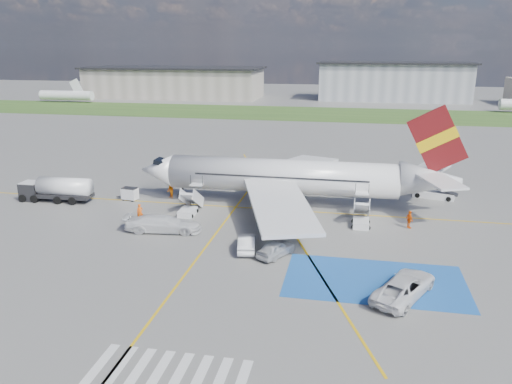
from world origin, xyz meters
TOP-DOWN VIEW (x-y plane):
  - ground at (0.00, 0.00)m, footprint 400.00×400.00m
  - grass_strip at (0.00, 95.00)m, footprint 400.00×30.00m
  - taxiway_line_main at (0.00, 12.00)m, footprint 120.00×0.20m
  - taxiway_line_cross at (-5.00, -10.00)m, footprint 0.20×60.00m
  - taxiway_line_diag at (0.00, 12.00)m, footprint 20.71×56.45m
  - staging_box at (10.00, -4.00)m, footprint 14.00×8.00m
  - crosswalk at (-1.80, -18.00)m, footprint 9.00×4.00m
  - terminal_west at (-55.00, 130.00)m, footprint 60.00×22.00m
  - terminal_centre at (20.00, 135.00)m, footprint 48.00×18.00m
  - airliner at (1.51, 14.00)m, footprint 36.81×32.95m
  - airstairs_fwd at (-9.50, 8.70)m, footprint 1.90×5.20m
  - airstairs_aft at (9.00, 8.70)m, footprint 1.90×5.20m
  - fuel_tanker at (-26.29, 10.18)m, footprint 8.62×2.62m
  - gpu_cart at (-18.03, 12.28)m, footprint 2.00×1.47m
  - belt_loader at (17.76, 20.09)m, footprint 5.28×2.92m
  - car_silver_a at (1.64, -0.74)m, footprint 3.43×4.41m
  - car_silver_b at (-1.16, 0.09)m, footprint 2.24×4.52m
  - van_white_a at (12.02, -6.12)m, footprint 4.82×6.09m
  - van_white_b at (-10.25, 3.04)m, footprint 5.88×2.93m
  - crew_fwd at (-13.90, 5.77)m, footprint 0.77×0.67m
  - crew_nose at (-13.51, 13.86)m, footprint 1.15×1.14m
  - crew_aft at (13.78, 8.76)m, footprint 0.88×1.16m

SIDE VIEW (x-z plane):
  - ground at x=0.00m, z-range 0.00..0.00m
  - grass_strip at x=0.00m, z-range 0.00..0.01m
  - taxiway_line_main at x=0.00m, z-range 0.00..0.01m
  - taxiway_line_cross at x=-5.00m, z-range 0.00..0.01m
  - taxiway_line_diag at x=0.00m, z-range 0.00..0.01m
  - staging_box at x=10.00m, z-range 0.00..0.01m
  - crosswalk at x=-1.80m, z-range 0.00..0.01m
  - belt_loader at x=17.76m, z-range -0.38..1.14m
  - airstairs_fwd at x=-9.50m, z-range -1.18..2.42m
  - airstairs_aft at x=9.00m, z-range -1.18..2.42m
  - gpu_cart at x=-18.03m, z-range -0.08..1.45m
  - car_silver_a at x=1.64m, z-range 0.00..1.40m
  - car_silver_b at x=-1.16m, z-range 0.00..1.42m
  - crew_fwd at x=-13.90m, z-range 0.00..1.78m
  - crew_aft at x=13.78m, z-range 0.00..1.84m
  - crew_nose at x=-13.51m, z-range 0.00..1.88m
  - van_white_a at x=12.02m, z-range 0.00..2.08m
  - van_white_b at x=-10.25m, z-range 0.00..2.22m
  - fuel_tanker at x=-26.29m, z-range -0.23..2.69m
  - airliner at x=1.51m, z-range -2.57..9.35m
  - terminal_west at x=-55.00m, z-range 0.00..10.00m
  - terminal_centre at x=20.00m, z-range 0.00..12.00m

